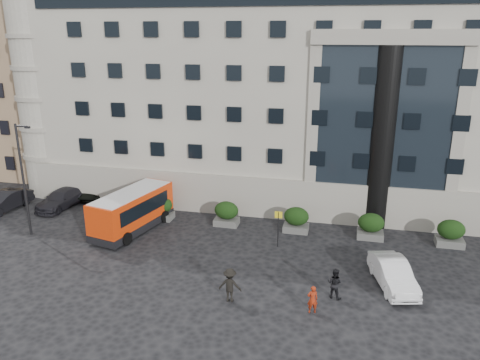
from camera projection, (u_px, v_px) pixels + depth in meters
The scene contains 21 objects.
ground at pixel (174, 273), 28.08m from camera, with size 120.00×120.00×0.00m, color black.
civic_building at pixel (312, 85), 44.47m from camera, with size 44.00×24.00×18.00m, color #9F988C.
entrance_column at pixel (382, 140), 33.08m from camera, with size 1.80×1.80×13.00m, color black.
apartment_near at pixel (22, 70), 48.77m from camera, with size 14.00×14.00×20.00m, color #8A6E50.
apartment_far at pixel (86, 52), 65.82m from camera, with size 13.00×13.00×22.00m, color #846B4D.
hedge_a at pixel (161, 208), 35.90m from camera, with size 1.80×1.26×1.84m.
hedge_b at pixel (226, 213), 34.78m from camera, with size 1.80×1.26×1.84m.
hedge_c at pixel (296, 219), 33.66m from camera, with size 1.80×1.26×1.84m.
hedge_d at pixel (371, 226), 32.54m from camera, with size 1.80×1.26×1.84m.
hedge_e at pixel (451, 233), 31.42m from camera, with size 1.80×1.26×1.84m.
street_lamp at pixel (24, 176), 32.11m from camera, with size 1.16×0.18×8.00m.
bus_stop_sign at pixel (278, 223), 31.01m from camera, with size 0.50×0.08×2.52m.
minibus at pixel (132, 209), 33.68m from camera, with size 3.91×7.31×2.90m.
red_truck at pixel (122, 164), 46.23m from camera, with size 2.57×4.88×2.54m.
parked_car_b at pixel (5, 201), 37.70m from camera, with size 1.65×4.72×1.56m, color black.
parked_car_c at pixel (61, 199), 38.38m from camera, with size 2.01×4.95×1.44m, color black.
parked_car_d at pixel (97, 189), 40.99m from camera, with size 2.21×4.79×1.33m, color black.
white_taxi at pixel (393, 274), 26.43m from camera, with size 1.62×4.66×1.53m, color white.
pedestrian_a at pixel (313, 299), 23.92m from camera, with size 0.56×0.37×1.53m, color #9C270F.
pedestrian_b at pixel (335, 283), 25.25m from camera, with size 0.84×0.66×1.73m, color black.
pedestrian_c at pixel (230, 285), 24.90m from camera, with size 1.23×0.71×1.91m, color black.
Camera 1 is at (9.50, -23.51, 13.86)m, focal length 35.00 mm.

